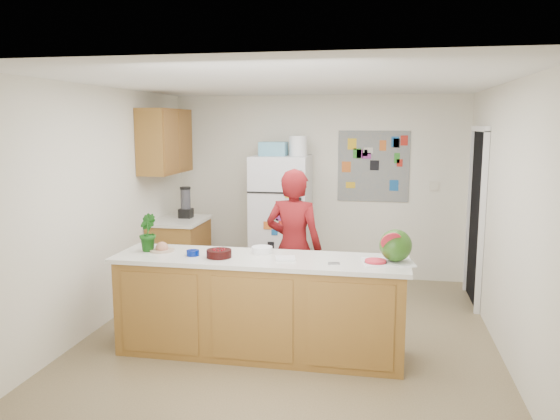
% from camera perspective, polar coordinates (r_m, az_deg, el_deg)
% --- Properties ---
extents(floor, '(4.00, 4.50, 0.02)m').
position_cam_1_polar(floor, '(5.69, 1.08, -12.95)').
color(floor, brown).
rests_on(floor, ground).
extents(wall_back, '(4.00, 0.02, 2.50)m').
position_cam_1_polar(wall_back, '(7.57, 3.99, 2.41)').
color(wall_back, beige).
rests_on(wall_back, ground).
extents(wall_left, '(0.02, 4.50, 2.50)m').
position_cam_1_polar(wall_left, '(6.02, -18.11, 0.27)').
color(wall_left, beige).
rests_on(wall_left, ground).
extents(wall_right, '(0.02, 4.50, 2.50)m').
position_cam_1_polar(wall_right, '(5.40, 22.66, -0.95)').
color(wall_right, beige).
rests_on(wall_right, ground).
extents(ceiling, '(4.00, 4.50, 0.02)m').
position_cam_1_polar(ceiling, '(5.29, 1.16, 13.26)').
color(ceiling, white).
rests_on(ceiling, wall_back).
extents(doorway, '(0.03, 0.85, 2.04)m').
position_cam_1_polar(doorway, '(6.83, 19.89, -0.77)').
color(doorway, black).
rests_on(doorway, ground).
extents(peninsula_base, '(2.60, 0.62, 0.88)m').
position_cam_1_polar(peninsula_base, '(5.11, -2.11, -10.17)').
color(peninsula_base, brown).
rests_on(peninsula_base, floor).
extents(peninsula_top, '(2.68, 0.70, 0.04)m').
position_cam_1_polar(peninsula_top, '(4.98, -2.14, -5.16)').
color(peninsula_top, silver).
rests_on(peninsula_top, peninsula_base).
extents(side_counter_base, '(0.60, 0.80, 0.86)m').
position_cam_1_polar(side_counter_base, '(7.24, -10.41, -4.62)').
color(side_counter_base, brown).
rests_on(side_counter_base, floor).
extents(side_counter_top, '(0.64, 0.84, 0.04)m').
position_cam_1_polar(side_counter_top, '(7.15, -10.52, -1.11)').
color(side_counter_top, silver).
rests_on(side_counter_top, side_counter_base).
extents(upper_cabinets, '(0.35, 1.00, 0.80)m').
position_cam_1_polar(upper_cabinets, '(7.05, -11.90, 7.05)').
color(upper_cabinets, brown).
rests_on(upper_cabinets, wall_left).
extents(refrigerator, '(0.75, 0.70, 1.70)m').
position_cam_1_polar(refrigerator, '(7.32, 0.10, -0.96)').
color(refrigerator, silver).
rests_on(refrigerator, floor).
extents(fridge_top_bin, '(0.35, 0.28, 0.18)m').
position_cam_1_polar(fridge_top_bin, '(7.24, -0.68, 6.42)').
color(fridge_top_bin, '#5999B2').
rests_on(fridge_top_bin, refrigerator).
extents(photo_collage, '(0.95, 0.01, 0.95)m').
position_cam_1_polar(photo_collage, '(7.47, 9.73, 4.52)').
color(photo_collage, slate).
rests_on(photo_collage, wall_back).
extents(person, '(0.66, 0.48, 1.66)m').
position_cam_1_polar(person, '(5.74, 1.45, -3.94)').
color(person, maroon).
rests_on(person, floor).
extents(blender_appliance, '(0.13, 0.13, 0.38)m').
position_cam_1_polar(blender_appliance, '(7.22, -9.83, 0.69)').
color(blender_appliance, black).
rests_on(blender_appliance, side_counter_top).
extents(cutting_board, '(0.48, 0.39, 0.01)m').
position_cam_1_polar(cutting_board, '(4.86, 11.23, -5.36)').
color(cutting_board, white).
rests_on(cutting_board, peninsula_top).
extents(watermelon, '(0.28, 0.28, 0.28)m').
position_cam_1_polar(watermelon, '(4.85, 11.99, -3.65)').
color(watermelon, '#1A6114').
rests_on(watermelon, cutting_board).
extents(watermelon_slice, '(0.18, 0.18, 0.02)m').
position_cam_1_polar(watermelon_slice, '(4.81, 9.95, -5.28)').
color(watermelon_slice, '#E02E5B').
rests_on(watermelon_slice, cutting_board).
extents(cherry_bowl, '(0.24, 0.24, 0.07)m').
position_cam_1_polar(cherry_bowl, '(4.99, -6.39, -4.54)').
color(cherry_bowl, black).
rests_on(cherry_bowl, peninsula_top).
extents(white_bowl, '(0.24, 0.24, 0.06)m').
position_cam_1_polar(white_bowl, '(5.12, -1.90, -4.19)').
color(white_bowl, white).
rests_on(white_bowl, peninsula_top).
extents(cobalt_bowl, '(0.12, 0.12, 0.05)m').
position_cam_1_polar(cobalt_bowl, '(5.08, -9.09, -4.45)').
color(cobalt_bowl, '#001268').
rests_on(cobalt_bowl, peninsula_top).
extents(plate, '(0.29, 0.29, 0.02)m').
position_cam_1_polar(plate, '(5.32, -12.22, -4.13)').
color(plate, '#B1A88A').
rests_on(plate, peninsula_top).
extents(paper_towel, '(0.21, 0.19, 0.02)m').
position_cam_1_polar(paper_towel, '(4.88, 0.56, -5.07)').
color(paper_towel, white).
rests_on(paper_towel, peninsula_top).
extents(keys, '(0.11, 0.06, 0.01)m').
position_cam_1_polar(keys, '(4.75, 5.65, -5.57)').
color(keys, gray).
rests_on(keys, peninsula_top).
extents(potted_plant, '(0.24, 0.25, 0.35)m').
position_cam_1_polar(potted_plant, '(5.33, -13.73, -2.30)').
color(potted_plant, '#143C09').
rests_on(potted_plant, peninsula_top).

